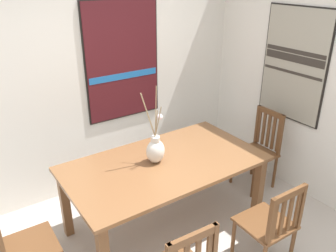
# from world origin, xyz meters

# --- Properties ---
(wall_back) EXTENTS (6.40, 0.12, 2.70)m
(wall_back) POSITION_xyz_m (0.00, 1.86, 1.35)
(wall_back) COLOR silver
(wall_back) RESTS_ON ground_plane
(dining_table) EXTENTS (1.90, 1.05, 0.76)m
(dining_table) POSITION_xyz_m (0.09, 0.67, 0.67)
(dining_table) COLOR brown
(dining_table) RESTS_ON ground_plane
(centerpiece_vase) EXTENTS (0.23, 0.17, 0.73)m
(centerpiece_vase) POSITION_xyz_m (0.02, 0.72, 0.90)
(centerpiece_vase) COLOR silver
(centerpiece_vase) RESTS_ON dining_table
(chair_0) EXTENTS (0.43, 0.43, 0.96)m
(chair_0) POSITION_xyz_m (1.47, 0.69, 0.49)
(chair_0) COLOR brown
(chair_0) RESTS_ON ground_plane
(chair_1) EXTENTS (0.43, 0.43, 0.89)m
(chair_1) POSITION_xyz_m (-1.28, 0.65, 0.46)
(chair_1) COLOR brown
(chair_1) RESTS_ON ground_plane
(chair_2) EXTENTS (0.43, 0.43, 0.88)m
(chair_2) POSITION_xyz_m (0.54, -0.28, 0.47)
(chair_2) COLOR brown
(chair_2) RESTS_ON ground_plane
(painting_on_back_wall) EXTENTS (0.92, 0.05, 1.36)m
(painting_on_back_wall) POSITION_xyz_m (0.27, 1.79, 1.49)
(painting_on_back_wall) COLOR black
(painting_on_side_wall) EXTENTS (0.05, 0.82, 1.26)m
(painting_on_side_wall) POSITION_xyz_m (1.79, 0.62, 1.47)
(painting_on_side_wall) COLOR black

